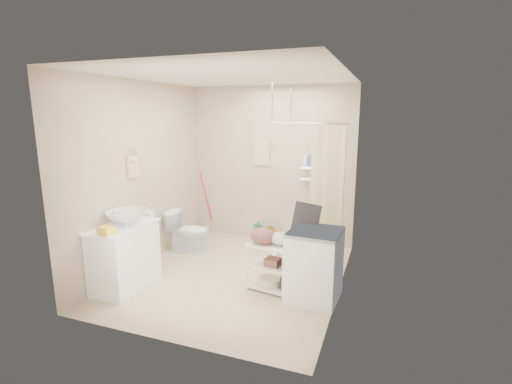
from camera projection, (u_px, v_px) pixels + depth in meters
floor at (234, 275)px, 5.03m from camera, size 3.20×3.20×0.00m
ceiling at (231, 75)px, 4.49m from camera, size 2.80×3.20×0.04m
wall_back at (271, 165)px, 6.23m from camera, size 2.80×0.04×2.60m
wall_front at (161, 211)px, 3.29m from camera, size 2.80×0.04×2.60m
wall_left at (142, 175)px, 5.23m from camera, size 0.04×3.20×2.60m
wall_right at (344, 188)px, 4.29m from camera, size 0.04×3.20×2.60m
vanity at (125, 256)px, 4.64m from camera, size 0.53×0.92×0.80m
sink at (127, 218)px, 4.59m from camera, size 0.64×0.64×0.17m
counter_basket at (107, 231)px, 4.20m from camera, size 0.19×0.16×0.10m
floor_basket at (123, 289)px, 4.48m from camera, size 0.29×0.25×0.13m
toilet at (188, 231)px, 5.84m from camera, size 0.68×0.43×0.66m
mop at (206, 203)px, 6.73m from camera, size 0.12×0.12×1.11m
potted_plant_a at (258, 232)px, 6.32m from camera, size 0.20×0.15×0.33m
potted_plant_b at (271, 234)px, 6.26m from camera, size 0.22×0.22×0.31m
hanging_towel at (262, 153)px, 6.22m from camera, size 0.28×0.03×0.42m
towel_ring at (133, 165)px, 5.00m from camera, size 0.04×0.22×0.34m
tp_holder at (149, 214)px, 5.38m from camera, size 0.08×0.12×0.14m
shower at (314, 189)px, 5.49m from camera, size 1.10×1.10×2.10m
shampoo_bottle_a at (305, 159)px, 5.94m from camera, size 0.11×0.11×0.22m
shampoo_bottle_b at (310, 160)px, 5.91m from camera, size 0.09×0.10×0.19m
washing_machine at (314, 265)px, 4.32m from camera, size 0.61×0.62×0.84m
laundry_rack at (270, 262)px, 4.55m from camera, size 0.56×0.38×0.71m
ironing_board at (300, 247)px, 4.48m from camera, size 0.33×0.12×1.13m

